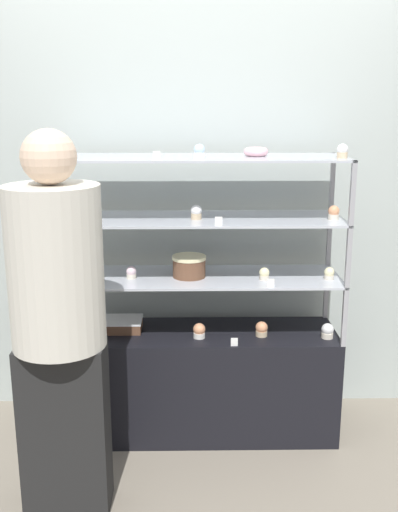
# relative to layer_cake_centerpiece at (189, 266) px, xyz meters

# --- Properties ---
(ground_plane) EXTENTS (20.00, 20.00, 0.00)m
(ground_plane) POSITION_rel_layer_cake_centerpiece_xyz_m (0.05, 0.01, -0.97)
(ground_plane) COLOR gray
(back_wall) EXTENTS (8.00, 0.05, 2.60)m
(back_wall) POSITION_rel_layer_cake_centerpiece_xyz_m (0.05, 0.38, 0.33)
(back_wall) COLOR #A8B2AD
(back_wall) RESTS_ON ground_plane
(display_base) EXTENTS (1.50, 0.45, 0.59)m
(display_base) POSITION_rel_layer_cake_centerpiece_xyz_m (0.05, 0.01, -0.67)
(display_base) COLOR black
(display_base) RESTS_ON ground_plane
(display_riser_lower) EXTENTS (1.50, 0.45, 0.32)m
(display_riser_lower) POSITION_rel_layer_cake_centerpiece_xyz_m (0.05, 0.01, -0.08)
(display_riser_lower) COLOR #99999E
(display_riser_lower) RESTS_ON display_base
(display_riser_middle) EXTENTS (1.50, 0.45, 0.32)m
(display_riser_middle) POSITION_rel_layer_cake_centerpiece_xyz_m (0.05, 0.01, 0.24)
(display_riser_middle) COLOR #99999E
(display_riser_middle) RESTS_ON display_riser_lower
(display_riser_upper) EXTENTS (1.50, 0.45, 0.32)m
(display_riser_upper) POSITION_rel_layer_cake_centerpiece_xyz_m (0.05, 0.01, 0.56)
(display_riser_upper) COLOR #99999E
(display_riser_upper) RESTS_ON display_riser_middle
(layer_cake_centerpiece) EXTENTS (0.18, 0.18, 0.11)m
(layer_cake_centerpiece) POSITION_rel_layer_cake_centerpiece_xyz_m (0.00, 0.00, 0.00)
(layer_cake_centerpiece) COLOR brown
(layer_cake_centerpiece) RESTS_ON display_riser_lower
(sheet_cake_frosted) EXTENTS (0.25, 0.18, 0.06)m
(sheet_cake_frosted) POSITION_rel_layer_cake_centerpiece_xyz_m (-0.39, 0.05, -0.34)
(sheet_cake_frosted) COLOR brown
(sheet_cake_frosted) RESTS_ON display_base
(cupcake_0) EXTENTS (0.07, 0.07, 0.08)m
(cupcake_0) POSITION_rel_layer_cake_centerpiece_xyz_m (-0.63, -0.09, -0.34)
(cupcake_0) COLOR white
(cupcake_0) RESTS_ON display_base
(cupcake_1) EXTENTS (0.07, 0.07, 0.08)m
(cupcake_1) POSITION_rel_layer_cake_centerpiece_xyz_m (0.05, -0.08, -0.34)
(cupcake_1) COLOR white
(cupcake_1) RESTS_ON display_base
(cupcake_2) EXTENTS (0.07, 0.07, 0.08)m
(cupcake_2) POSITION_rel_layer_cake_centerpiece_xyz_m (0.39, -0.06, -0.34)
(cupcake_2) COLOR #CCB28C
(cupcake_2) RESTS_ON display_base
(cupcake_3) EXTENTS (0.07, 0.07, 0.08)m
(cupcake_3) POSITION_rel_layer_cake_centerpiece_xyz_m (0.73, -0.09, -0.34)
(cupcake_3) COLOR beige
(cupcake_3) RESTS_ON display_base
(price_tag_0) EXTENTS (0.04, 0.00, 0.04)m
(price_tag_0) POSITION_rel_layer_cake_centerpiece_xyz_m (0.23, -0.19, -0.35)
(price_tag_0) COLOR white
(price_tag_0) RESTS_ON display_base
(cupcake_4) EXTENTS (0.05, 0.05, 0.07)m
(cupcake_4) POSITION_rel_layer_cake_centerpiece_xyz_m (-0.64, -0.09, -0.03)
(cupcake_4) COLOR #CCB28C
(cupcake_4) RESTS_ON display_riser_lower
(cupcake_5) EXTENTS (0.05, 0.05, 0.07)m
(cupcake_5) POSITION_rel_layer_cake_centerpiece_xyz_m (-0.30, -0.02, -0.03)
(cupcake_5) COLOR beige
(cupcake_5) RESTS_ON display_riser_lower
(cupcake_6) EXTENTS (0.05, 0.05, 0.07)m
(cupcake_6) POSITION_rel_layer_cake_centerpiece_xyz_m (0.39, -0.06, -0.03)
(cupcake_6) COLOR beige
(cupcake_6) RESTS_ON display_riser_lower
(cupcake_7) EXTENTS (0.05, 0.05, 0.07)m
(cupcake_7) POSITION_rel_layer_cake_centerpiece_xyz_m (0.73, -0.06, -0.03)
(cupcake_7) COLOR beige
(cupcake_7) RESTS_ON display_riser_lower
(price_tag_1) EXTENTS (0.04, 0.00, 0.04)m
(price_tag_1) POSITION_rel_layer_cake_centerpiece_xyz_m (0.41, -0.19, -0.04)
(price_tag_1) COLOR white
(price_tag_1) RESTS_ON display_riser_lower
(cupcake_8) EXTENTS (0.06, 0.06, 0.07)m
(cupcake_8) POSITION_rel_layer_cake_centerpiece_xyz_m (-0.64, -0.10, 0.29)
(cupcake_8) COLOR #CCB28C
(cupcake_8) RESTS_ON display_riser_middle
(cupcake_9) EXTENTS (0.06, 0.06, 0.07)m
(cupcake_9) POSITION_rel_layer_cake_centerpiece_xyz_m (0.04, -0.02, 0.29)
(cupcake_9) COLOR #CCB28C
(cupcake_9) RESTS_ON display_riser_middle
(cupcake_10) EXTENTS (0.06, 0.06, 0.07)m
(cupcake_10) POSITION_rel_layer_cake_centerpiece_xyz_m (0.74, -0.05, 0.29)
(cupcake_10) COLOR beige
(cupcake_10) RESTS_ON display_riser_middle
(price_tag_2) EXTENTS (0.04, 0.00, 0.04)m
(price_tag_2) POSITION_rel_layer_cake_centerpiece_xyz_m (0.15, -0.19, 0.28)
(price_tag_2) COLOR white
(price_tag_2) RESTS_ON display_riser_middle
(cupcake_11) EXTENTS (0.05, 0.05, 0.07)m
(cupcake_11) POSITION_rel_layer_cake_centerpiece_xyz_m (-0.65, -0.11, 0.61)
(cupcake_11) COLOR beige
(cupcake_11) RESTS_ON display_riser_upper
(cupcake_12) EXTENTS (0.05, 0.05, 0.07)m
(cupcake_12) POSITION_rel_layer_cake_centerpiece_xyz_m (0.05, -0.09, 0.61)
(cupcake_12) COLOR white
(cupcake_12) RESTS_ON display_riser_upper
(cupcake_13) EXTENTS (0.05, 0.05, 0.07)m
(cupcake_13) POSITION_rel_layer_cake_centerpiece_xyz_m (0.76, -0.09, 0.61)
(cupcake_13) COLOR #CCB28C
(cupcake_13) RESTS_ON display_riser_upper
(price_tag_3) EXTENTS (0.04, 0.00, 0.04)m
(price_tag_3) POSITION_rel_layer_cake_centerpiece_xyz_m (-0.15, -0.19, 0.60)
(price_tag_3) COLOR white
(price_tag_3) RESTS_ON display_riser_upper
(donut_glazed) EXTENTS (0.12, 0.12, 0.04)m
(donut_glazed) POSITION_rel_layer_cake_centerpiece_xyz_m (0.35, 0.04, 0.60)
(donut_glazed) COLOR #EFB2BC
(donut_glazed) RESTS_ON display_riser_upper
(customer_figure) EXTENTS (0.40, 0.40, 1.71)m
(customer_figure) POSITION_rel_layer_cake_centerpiece_xyz_m (-0.56, -0.64, -0.05)
(customer_figure) COLOR black
(customer_figure) RESTS_ON ground_plane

